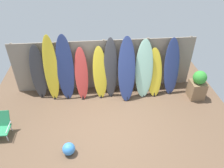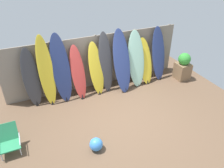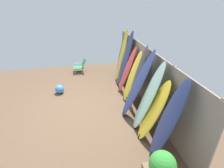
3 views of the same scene
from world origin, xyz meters
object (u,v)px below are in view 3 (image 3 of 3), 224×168
Objects in this scene: surfboard_yellow_8 at (153,112)px; beach_chair at (81,65)px; surfboard_charcoal_0 at (121,57)px; surfboard_seafoam_7 at (148,98)px; surfboard_charcoal_5 at (137,78)px; surfboard_red_3 at (127,71)px; beach_ball at (60,89)px; surfboard_navy_6 at (137,85)px; surfboard_navy_2 at (125,60)px; surfboard_yellow_1 at (122,56)px; surfboard_navy_9 at (168,122)px; surfboard_yellow_4 at (132,77)px.

surfboard_yellow_8 reaches higher than beach_chair.
beach_chair is at bearing -161.83° from surfboard_yellow_8.
surfboard_charcoal_0 is 3.44m from surfboard_seafoam_7.
surfboard_charcoal_5 is at bearing 176.52° from surfboard_yellow_8.
surfboard_yellow_8 is at bearing -1.16° from surfboard_red_3.
beach_ball is (1.07, -2.53, -0.72)m from surfboard_charcoal_0.
surfboard_navy_6 is 6.18× the size of beach_ball.
surfboard_navy_2 is at bearing 178.06° from surfboard_yellow_8.
surfboard_charcoal_0 reaches higher than beach_ball.
beach_ball is at bearing -97.58° from surfboard_red_3.
surfboard_yellow_1 reaches higher than surfboard_charcoal_0.
surfboard_seafoam_7 is (2.05, -0.05, 0.11)m from surfboard_red_3.
surfboard_yellow_8 is 0.60m from surfboard_navy_9.
surfboard_red_3 is (0.94, -0.04, -0.23)m from surfboard_yellow_1.
surfboard_navy_2 is 1.06× the size of surfboard_navy_6.
surfboard_navy_2 is at bearing 179.62° from surfboard_charcoal_5.
surfboard_yellow_1 is 3.00m from surfboard_seafoam_7.
surfboard_yellow_4 is at bearing 178.15° from surfboard_seafoam_7.
surfboard_navy_2 is 0.55m from surfboard_red_3.
surfboard_navy_6 is at bearing -172.53° from surfboard_seafoam_7.
surfboard_navy_2 is 1.13× the size of surfboard_seafoam_7.
surfboard_navy_2 reaches higher than surfboard_seafoam_7.
surfboard_red_3 is at bearing -179.92° from surfboard_yellow_4.
surfboard_navy_6 reaches higher than beach_chair.
surfboard_charcoal_5 reaches higher than surfboard_yellow_8.
surfboard_red_3 is 2.05m from surfboard_seafoam_7.
surfboard_navy_9 is at bearing -1.56° from surfboard_charcoal_0.
surfboard_yellow_1 is at bearing 65.07° from beach_chair.
surfboard_yellow_4 is 2.67m from beach_ball.
surfboard_navy_6 is at bearing -175.34° from surfboard_navy_9.
surfboard_charcoal_0 is at bearing 177.23° from surfboard_seafoam_7.
surfboard_charcoal_0 is at bearing 175.03° from surfboard_red_3.
surfboard_navy_9 is (2.03, -0.04, -0.04)m from surfboard_charcoal_5.
surfboard_yellow_8 is at bearing 4.45° from surfboard_navy_6.
surfboard_yellow_4 is at bearing 0.08° from surfboard_red_3.
surfboard_yellow_1 is 3.35× the size of beach_chair.
surfboard_charcoal_5 is (0.35, 0.04, 0.14)m from surfboard_yellow_4.
surfboard_navy_2 reaches higher than surfboard_charcoal_5.
surfboard_navy_6 is (1.46, -0.12, 0.16)m from surfboard_red_3.
surfboard_navy_6 is 1.53m from surfboard_navy_9.
surfboard_charcoal_5 reaches higher than beach_ball.
surfboard_navy_6 is (2.41, -0.16, -0.07)m from surfboard_yellow_1.
beach_chair is at bearing -153.03° from surfboard_charcoal_5.
surfboard_yellow_4 is at bearing 178.43° from surfboard_yellow_8.
beach_chair is (-1.70, -1.61, -0.72)m from surfboard_navy_2.
surfboard_yellow_8 is (2.92, -0.10, -0.27)m from surfboard_navy_2.
surfboard_navy_6 is at bearing 52.08° from beach_ball.
surfboard_navy_6 reaches higher than surfboard_seafoam_7.
surfboard_navy_6 is (0.51, -0.16, 0.01)m from surfboard_charcoal_5.
surfboard_charcoal_0 is 3.81m from surfboard_yellow_8.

